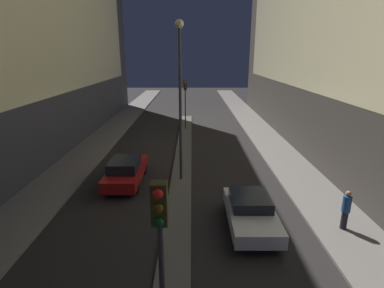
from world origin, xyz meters
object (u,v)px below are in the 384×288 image
Objects in this scene: traffic_light_mid at (185,94)px; pedestrian_on_right_sidewalk at (346,209)px; car_left_lane at (126,171)px; traffic_light_near at (160,240)px; street_lamp at (180,84)px; car_right_lane at (251,211)px.

pedestrian_on_right_sidewalk is (7.02, -17.57, -2.53)m from traffic_light_mid.
pedestrian_on_right_sidewalk is (10.18, -4.90, 0.27)m from car_left_lane.
street_lamp reaches higher than traffic_light_near.
car_right_lane is (3.16, -4.86, -4.91)m from street_lamp.
car_left_lane is 1.10× the size of car_right_lane.
traffic_light_mid is at bearing 100.41° from car_right_lane.
traffic_light_mid is at bearing 90.00° from street_lamp.
car_right_lane is at bearing 174.46° from pedestrian_on_right_sidewalk.
street_lamp is at bearing 123.01° from car_right_lane.
car_right_lane is (6.32, -4.53, -0.06)m from car_left_lane.
car_left_lane is 2.68× the size of pedestrian_on_right_sidewalk.
traffic_light_mid reaches higher than car_right_lane.
car_right_lane is at bearing 63.04° from traffic_light_near.
car_right_lane is 3.89m from pedestrian_on_right_sidewalk.
traffic_light_mid is at bearing 90.00° from traffic_light_near.
street_lamp reaches higher than car_right_lane.
traffic_light_near is 9.47m from pedestrian_on_right_sidewalk.
traffic_light_near is 11.26m from street_lamp.
traffic_light_mid is 1.02× the size of car_left_lane.
traffic_light_near is 11.54m from car_left_lane.
traffic_light_mid is 0.54× the size of street_lamp.
pedestrian_on_right_sidewalk is (3.86, -0.37, 0.33)m from car_right_lane.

